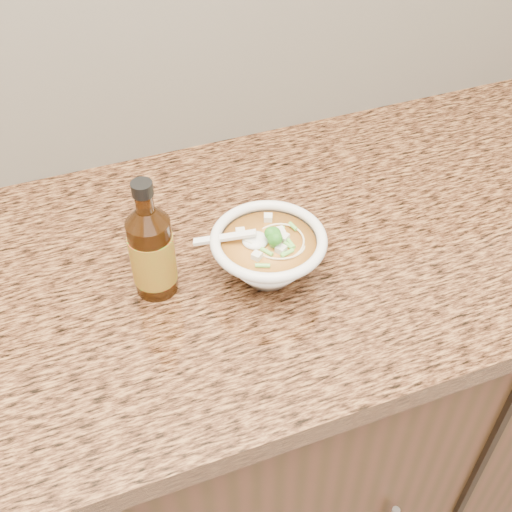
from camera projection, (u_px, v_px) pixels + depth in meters
name	position (u px, v px, depth m)	size (l,w,h in m)	color
cabinet	(169.00, 433.00, 1.33)	(4.00, 0.65, 0.86)	#331F0F
counter_slab	(142.00, 283.00, 1.01)	(4.00, 0.68, 0.04)	brown
soup_bowl	(268.00, 255.00, 0.97)	(0.19, 0.18, 0.10)	white
hot_sauce_bottle	(152.00, 252.00, 0.93)	(0.09, 0.09, 0.20)	#3E1E08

